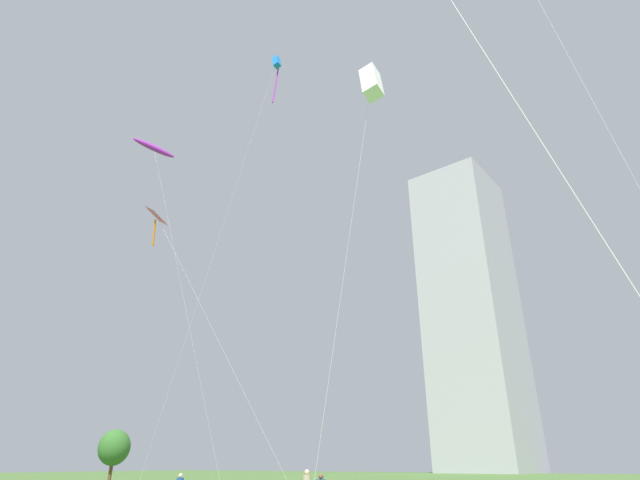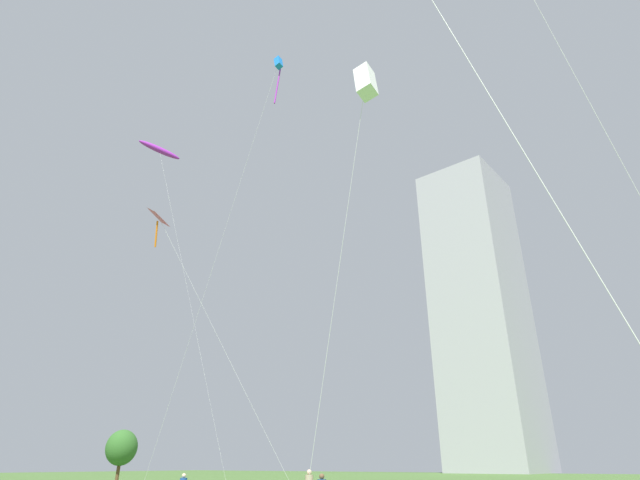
{
  "view_description": "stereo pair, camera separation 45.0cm",
  "coord_description": "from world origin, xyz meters",
  "px_view_note": "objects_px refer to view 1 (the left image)",
  "views": [
    {
      "loc": [
        12.21,
        -4.72,
        2.13
      ],
      "look_at": [
        0.32,
        13.87,
        12.12
      ],
      "focal_mm": 27.82,
      "sensor_mm": 36.0,
      "label": 1
    },
    {
      "loc": [
        12.59,
        -4.47,
        2.13
      ],
      "look_at": [
        0.32,
        13.87,
        12.12
      ],
      "focal_mm": 27.82,
      "sensor_mm": 36.0,
      "label": 2
    }
  ],
  "objects_px": {
    "distant_highrise_0": "(472,311)",
    "park_tree_0": "(114,448)",
    "kite_flying_0": "(371,84)",
    "kite_flying_7": "(276,68)",
    "kite_flying_5": "(158,220)",
    "kite_flying_2": "(154,148)"
  },
  "relations": [
    {
      "from": "kite_flying_0",
      "to": "kite_flying_2",
      "type": "height_order",
      "value": "kite_flying_2"
    },
    {
      "from": "kite_flying_7",
      "to": "kite_flying_5",
      "type": "bearing_deg",
      "value": -115.48
    },
    {
      "from": "kite_flying_2",
      "to": "kite_flying_7",
      "type": "relative_size",
      "value": 1.17
    },
    {
      "from": "distant_highrise_0",
      "to": "park_tree_0",
      "type": "bearing_deg",
      "value": -84.66
    },
    {
      "from": "kite_flying_0",
      "to": "kite_flying_2",
      "type": "xyz_separation_m",
      "value": [
        -35.92,
        17.86,
        21.45
      ]
    },
    {
      "from": "kite_flying_5",
      "to": "kite_flying_7",
      "type": "bearing_deg",
      "value": 64.52
    },
    {
      "from": "park_tree_0",
      "to": "kite_flying_5",
      "type": "bearing_deg",
      "value": -35.37
    },
    {
      "from": "kite_flying_0",
      "to": "kite_flying_5",
      "type": "bearing_deg",
      "value": 163.7
    },
    {
      "from": "kite_flying_0",
      "to": "park_tree_0",
      "type": "height_order",
      "value": "kite_flying_0"
    },
    {
      "from": "kite_flying_2",
      "to": "park_tree_0",
      "type": "distance_m",
      "value": 31.55
    },
    {
      "from": "kite_flying_2",
      "to": "park_tree_0",
      "type": "bearing_deg",
      "value": 9.09
    },
    {
      "from": "kite_flying_2",
      "to": "distant_highrise_0",
      "type": "height_order",
      "value": "distant_highrise_0"
    },
    {
      "from": "kite_flying_2",
      "to": "kite_flying_5",
      "type": "bearing_deg",
      "value": -33.43
    },
    {
      "from": "kite_flying_2",
      "to": "kite_flying_5",
      "type": "xyz_separation_m",
      "value": [
        20.01,
        -13.21,
        -20.17
      ]
    },
    {
      "from": "kite_flying_5",
      "to": "kite_flying_7",
      "type": "distance_m",
      "value": 16.23
    },
    {
      "from": "kite_flying_0",
      "to": "kite_flying_7",
      "type": "relative_size",
      "value": 0.47
    },
    {
      "from": "kite_flying_5",
      "to": "park_tree_0",
      "type": "height_order",
      "value": "kite_flying_5"
    },
    {
      "from": "distant_highrise_0",
      "to": "kite_flying_0",
      "type": "bearing_deg",
      "value": -69.63
    },
    {
      "from": "kite_flying_5",
      "to": "park_tree_0",
      "type": "distance_m",
      "value": 25.77
    },
    {
      "from": "kite_flying_7",
      "to": "park_tree_0",
      "type": "distance_m",
      "value": 34.74
    },
    {
      "from": "kite_flying_7",
      "to": "distant_highrise_0",
      "type": "xyz_separation_m",
      "value": [
        -20.05,
        120.18,
        13.46
      ]
    },
    {
      "from": "kite_flying_5",
      "to": "park_tree_0",
      "type": "bearing_deg",
      "value": 144.63
    }
  ]
}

